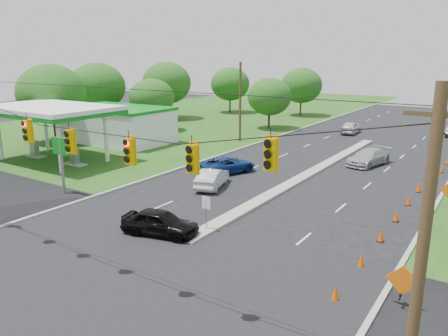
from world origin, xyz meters
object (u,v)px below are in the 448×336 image
Objects in this scene: white_sedan at (212,178)px; blue_pickup at (227,165)px; gas_station at (108,122)px; black_sedan at (160,223)px.

blue_pickup is (-1.32, 4.11, -0.02)m from white_sedan.
blue_pickup is (17.61, -2.86, -1.88)m from gas_station.
black_sedan reaches higher than white_sedan.
black_sedan is at bearing 129.60° from blue_pickup.
white_sedan is at bearing -20.21° from gas_station.
white_sedan is (-2.89, 9.10, -0.02)m from black_sedan.
white_sedan is at bearing 4.06° from black_sedan.
black_sedan is 13.87m from blue_pickup.
blue_pickup is at bearing -9.21° from gas_station.
black_sedan is at bearing -36.35° from gas_station.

